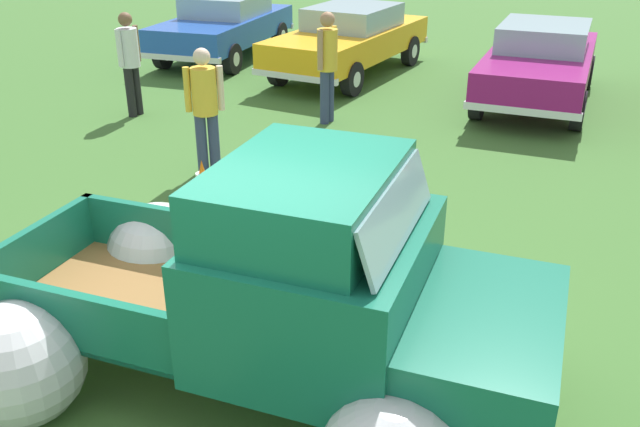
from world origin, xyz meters
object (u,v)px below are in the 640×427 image
at_px(spectator_2, 327,60).
at_px(lane_cone_0, 203,184).
at_px(spectator_0, 130,58).
at_px(spectator_1, 205,103).
at_px(show_car_1, 350,38).
at_px(vintage_pickup_truck, 287,308).
at_px(show_car_0, 224,24).
at_px(show_car_2, 540,61).

xyz_separation_m(spectator_2, lane_cone_0, (-0.03, -3.86, -0.75)).
bearing_deg(lane_cone_0, spectator_0, 138.29).
bearing_deg(lane_cone_0, spectator_1, 118.77).
relative_size(spectator_0, spectator_1, 1.02).
xyz_separation_m(spectator_1, spectator_2, (0.61, 2.80, 0.07)).
bearing_deg(spectator_0, show_car_1, -116.08).
xyz_separation_m(vintage_pickup_truck, lane_cone_0, (-2.47, 2.69, -0.45)).
height_order(show_car_1, spectator_1, spectator_1).
bearing_deg(spectator_2, show_car_1, 113.13).
distance_m(vintage_pickup_truck, spectator_2, 7.00).
height_order(vintage_pickup_truck, spectator_2, vintage_pickup_truck).
xyz_separation_m(vintage_pickup_truck, show_car_0, (-6.63, 10.26, 0.03)).
bearing_deg(show_car_1, vintage_pickup_truck, 24.01).
bearing_deg(spectator_2, lane_cone_0, -82.25).
bearing_deg(show_car_1, show_car_2, 86.40).
bearing_deg(lane_cone_0, show_car_1, 96.82).
xyz_separation_m(show_car_0, lane_cone_0, (4.16, -7.56, -0.47)).
bearing_deg(vintage_pickup_truck, lane_cone_0, 129.56).
xyz_separation_m(spectator_1, lane_cone_0, (0.58, -1.06, -0.68)).
bearing_deg(show_car_2, show_car_1, -100.07).
bearing_deg(vintage_pickup_truck, show_car_2, 82.91).
bearing_deg(spectator_2, show_car_0, 146.72).
bearing_deg(show_car_1, spectator_0, -23.45).
height_order(vintage_pickup_truck, lane_cone_0, vintage_pickup_truck).
height_order(vintage_pickup_truck, spectator_1, vintage_pickup_truck).
xyz_separation_m(vintage_pickup_truck, show_car_1, (-3.33, 9.89, 0.03)).
xyz_separation_m(spectator_0, lane_cone_0, (3.23, -2.88, -0.71)).
xyz_separation_m(show_car_1, lane_cone_0, (0.86, -7.19, -0.47)).
relative_size(show_car_0, show_car_2, 0.99).
xyz_separation_m(show_car_1, spectator_2, (0.89, -3.33, 0.28)).
relative_size(show_car_2, spectator_0, 2.58).
height_order(show_car_0, spectator_0, spectator_0).
xyz_separation_m(spectator_0, spectator_1, (2.65, -1.82, -0.02)).
bearing_deg(vintage_pickup_truck, show_car_0, 119.93).
bearing_deg(spectator_1, show_car_1, -31.42).
distance_m(vintage_pickup_truck, show_car_0, 12.21).
xyz_separation_m(show_car_1, show_car_2, (4.00, -0.63, -0.00)).
xyz_separation_m(show_car_1, spectator_1, (0.28, -6.13, 0.21)).
bearing_deg(spectator_0, show_car_0, -76.02).
height_order(show_car_1, spectator_2, spectator_2).
relative_size(vintage_pickup_truck, spectator_1, 2.71).
relative_size(show_car_0, show_car_1, 0.94).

